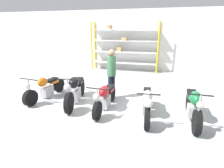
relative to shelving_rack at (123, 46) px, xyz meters
name	(u,v)px	position (x,y,z in m)	size (l,w,h in m)	color
ground_plane	(109,107)	(0.67, -5.42, -1.52)	(30.00, 30.00, 0.00)	#B2B7B7
back_wall	(136,41)	(0.67, 0.37, 0.28)	(30.00, 0.08, 3.60)	white
shelving_rack	(123,46)	(0.00, 0.00, 0.00)	(4.07, 0.63, 2.90)	yellow
motorcycle_orange	(45,88)	(-1.86, -5.25, -1.12)	(0.74, 2.07, 0.94)	black
motorcycle_black	(75,90)	(-0.55, -5.40, -1.02)	(0.75, 2.18, 1.10)	black
motorcycle_red	(105,97)	(0.60, -5.59, -1.08)	(0.68, 2.01, 0.96)	black
motorcycle_white	(147,103)	(1.93, -5.72, -1.09)	(0.58, 2.01, 0.97)	black
motorcycle_green	(194,105)	(3.20, -5.62, -1.05)	(0.57, 1.99, 1.04)	black
person_browsing	(111,70)	(0.53, -4.61, -0.43)	(0.44, 0.44, 1.83)	#1E2338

